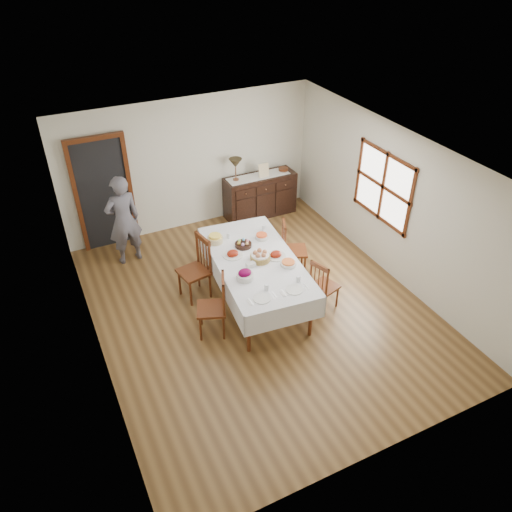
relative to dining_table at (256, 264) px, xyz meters
name	(u,v)px	position (x,y,z in m)	size (l,w,h in m)	color
ground	(259,307)	(-0.03, -0.17, -0.74)	(6.00, 6.00, 0.00)	brown
room_shell	(238,209)	(-0.17, 0.26, 0.90)	(5.02, 6.02, 2.65)	white
dining_table	(256,264)	(0.00, 0.00, 0.00)	(1.47, 2.54, 0.84)	silver
chair_left_near	(215,305)	(-0.86, -0.39, -0.22)	(0.55, 0.55, 1.02)	#522410
chair_left_far	(197,267)	(-0.79, 0.58, -0.19)	(0.53, 0.53, 1.09)	#522410
chair_right_near	(323,285)	(0.88, -0.62, -0.28)	(0.48, 0.48, 0.91)	#522410
chair_right_far	(291,248)	(0.90, 0.45, -0.22)	(0.56, 0.56, 1.02)	#522410
sideboard	(260,195)	(1.34, 2.55, -0.29)	(1.48, 0.54, 0.89)	black
person	(123,217)	(-1.57, 2.09, 0.16)	(0.56, 0.36, 1.80)	#5B5864
bread_basket	(260,257)	(0.05, -0.05, 0.16)	(0.31, 0.31, 0.17)	olive
egg_basket	(243,244)	(-0.02, 0.42, 0.13)	(0.27, 0.27, 0.11)	black
ham_platter_a	(233,254)	(-0.28, 0.26, 0.12)	(0.32, 0.32, 0.11)	silver
ham_platter_b	(276,255)	(0.32, -0.06, 0.12)	(0.32, 0.32, 0.11)	silver
beet_bowl	(245,275)	(-0.36, -0.38, 0.17)	(0.26, 0.26, 0.17)	silver
carrot_bowl	(262,236)	(0.35, 0.50, 0.14)	(0.21, 0.21, 0.09)	silver
pineapple_bowl	(215,239)	(-0.38, 0.74, 0.16)	(0.25, 0.25, 0.14)	#C8B780
casserole_dish	(288,263)	(0.38, -0.35, 0.13)	(0.25, 0.25, 0.07)	silver
butter_dish	(251,265)	(-0.15, -0.14, 0.13)	(0.15, 0.10, 0.07)	silver
setting_left	(263,295)	(-0.30, -0.85, 0.12)	(0.43, 0.31, 0.10)	silver
setting_right	(295,286)	(0.21, -0.88, 0.12)	(0.43, 0.31, 0.10)	silver
glass_far_a	(228,236)	(-0.14, 0.76, 0.14)	(0.06, 0.06, 0.09)	white
glass_far_b	(264,228)	(0.51, 0.72, 0.14)	(0.07, 0.07, 0.10)	white
runner	(258,176)	(1.29, 2.55, 0.16)	(1.30, 0.35, 0.01)	white
table_lamp	(235,164)	(0.82, 2.59, 0.51)	(0.26, 0.26, 0.46)	brown
picture_frame	(264,170)	(1.39, 2.48, 0.29)	(0.22, 0.08, 0.28)	beige
deco_bowl	(283,169)	(1.88, 2.56, 0.18)	(0.20, 0.20, 0.06)	#522410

